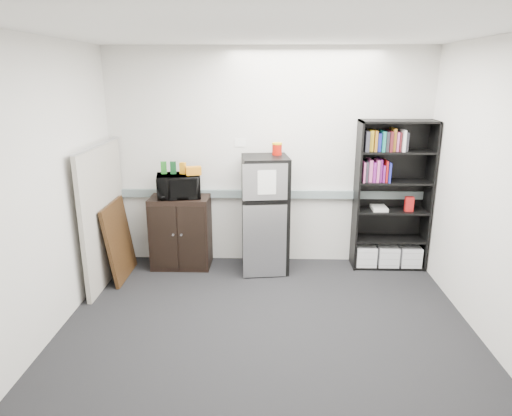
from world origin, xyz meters
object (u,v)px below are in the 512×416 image
Objects in this scene: bookshelf at (392,197)px; cabinet at (181,232)px; cubicle_partition at (104,214)px; refrigerator at (265,215)px; microwave at (179,186)px.

cabinet is at bearing -178.59° from bookshelf.
refrigerator is at bearing 10.34° from cubicle_partition.
refrigerator is (1.87, 0.34, -0.09)m from cubicle_partition.
cubicle_partition is 1.78× the size of cabinet.
microwave reaches higher than cabinet.
bookshelf is at bearing 1.41° from cabinet.
bookshelf is 1.58m from refrigerator.
cabinet is (-2.62, -0.06, -0.46)m from bookshelf.
microwave is (0.00, -0.02, 0.60)m from cabinet.
bookshelf is 2.66m from cabinet.
cubicle_partition is at bearing -152.44° from cabinet.
refrigerator reaches higher than microwave.
refrigerator is at bearing -14.90° from microwave.
cubicle_partition is at bearing -171.94° from bookshelf.
cubicle_partition reaches higher than microwave.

